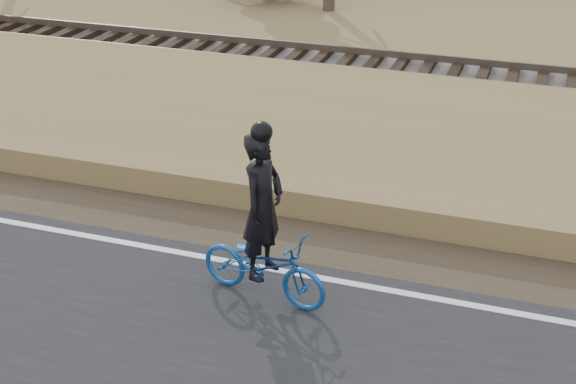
% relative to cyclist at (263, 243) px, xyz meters
% --- Properties ---
extents(ground, '(120.00, 120.00, 0.00)m').
position_rel_cyclist_xyz_m(ground, '(-0.71, 0.44, -0.84)').
color(ground, olive).
rests_on(ground, ground).
extents(edge_line, '(120.00, 0.12, 0.01)m').
position_rel_cyclist_xyz_m(edge_line, '(-0.71, 0.64, -0.77)').
color(edge_line, silver).
rests_on(edge_line, road).
extents(shoulder, '(120.00, 1.60, 0.04)m').
position_rel_cyclist_xyz_m(shoulder, '(-0.71, 1.64, -0.82)').
color(shoulder, '#473A2B').
rests_on(shoulder, ground).
extents(embankment, '(120.00, 5.00, 0.44)m').
position_rel_cyclist_xyz_m(embankment, '(-0.71, 4.64, -0.62)').
color(embankment, olive).
rests_on(embankment, ground).
extents(ballast, '(120.00, 3.00, 0.45)m').
position_rel_cyclist_xyz_m(ballast, '(-0.71, 8.44, -0.61)').
color(ballast, slate).
rests_on(ballast, ground).
extents(railroad, '(120.00, 2.40, 0.29)m').
position_rel_cyclist_xyz_m(railroad, '(-0.71, 8.44, -0.31)').
color(railroad, black).
rests_on(railroad, ballast).
extents(cyclist, '(1.83, 0.92, 2.37)m').
position_rel_cyclist_xyz_m(cyclist, '(0.00, 0.00, 0.00)').
color(cyclist, '#154894').
rests_on(cyclist, road).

